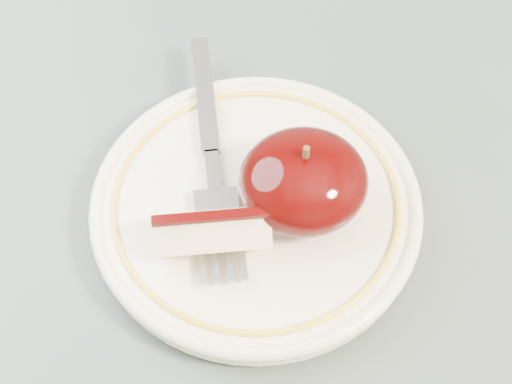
{
  "coord_description": "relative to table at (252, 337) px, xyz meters",
  "views": [
    {
      "loc": [
        -0.02,
        -0.19,
        1.14
      ],
      "look_at": [
        0.01,
        0.05,
        0.78
      ],
      "focal_mm": 50.0,
      "sensor_mm": 36.0,
      "label": 1
    }
  ],
  "objects": [
    {
      "name": "table",
      "position": [
        0.0,
        0.0,
        0.0
      ],
      "size": [
        0.9,
        0.9,
        0.75
      ],
      "color": "brown",
      "rests_on": "ground"
    },
    {
      "name": "plate",
      "position": [
        0.01,
        0.05,
        0.1
      ],
      "size": [
        0.21,
        0.21,
        0.02
      ],
      "color": "#F4EBCC",
      "rests_on": "table"
    },
    {
      "name": "apple_half",
      "position": [
        0.04,
        0.04,
        0.13
      ],
      "size": [
        0.08,
        0.07,
        0.06
      ],
      "color": "black",
      "rests_on": "plate"
    },
    {
      "name": "apple_wedge",
      "position": [
        -0.02,
        0.02,
        0.12
      ],
      "size": [
        0.07,
        0.03,
        0.03
      ],
      "rotation": [
        0.0,
        0.0,
        -0.05
      ],
      "color": "beige",
      "rests_on": "plate"
    },
    {
      "name": "fork",
      "position": [
        -0.01,
        0.08,
        0.11
      ],
      "size": [
        0.03,
        0.19,
        0.0
      ],
      "rotation": [
        0.0,
        0.0,
        1.55
      ],
      "color": "gray",
      "rests_on": "plate"
    }
  ]
}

